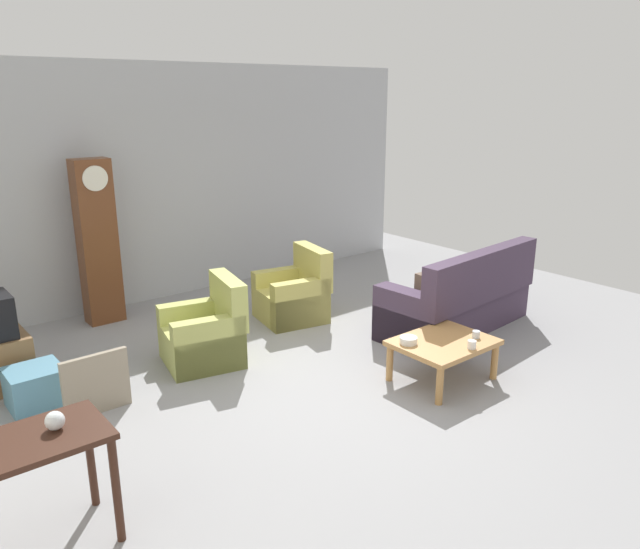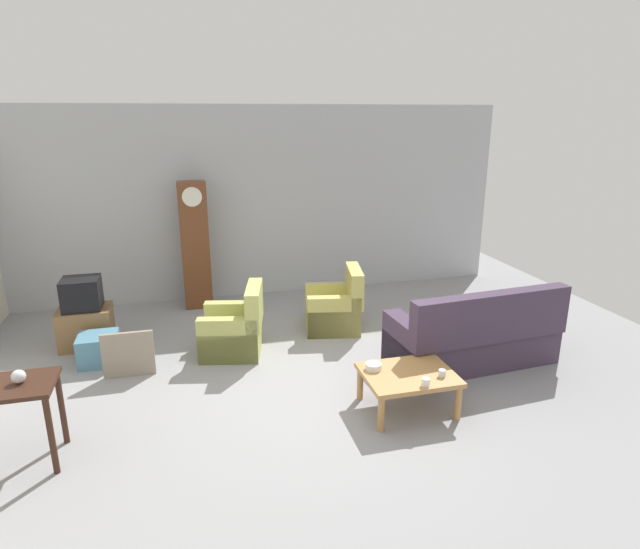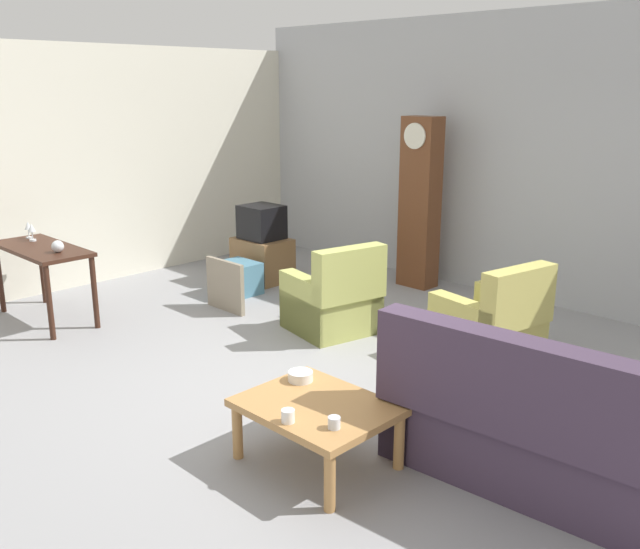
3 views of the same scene
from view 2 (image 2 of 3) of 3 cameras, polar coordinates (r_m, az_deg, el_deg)
The scene contains 15 objects.
ground_plane at distance 6.32m, azimuth -0.50°, elevation -11.98°, with size 10.40×10.40×0.00m, color gray.
garage_door_wall at distance 9.19m, azimuth -6.10°, elevation 7.71°, with size 8.40×0.16×3.20m, color #ADAFB5.
couch_floral at distance 6.99m, azimuth 16.23°, elevation -6.52°, with size 2.16×1.04×1.04m.
armchair_olive_near at distance 7.13m, azimuth -9.14°, elevation -5.99°, with size 0.93×0.91×0.92m.
armchair_olive_far at distance 7.81m, azimuth 1.69°, elevation -3.72°, with size 0.92×0.90×0.92m.
coffee_table_wood at distance 5.82m, azimuth 9.45°, elevation -10.89°, with size 0.96×0.76×0.43m.
grandfather_clock at distance 8.71m, azimuth -13.25°, elevation 3.04°, with size 0.44×0.30×2.05m.
tv_stand_cabinet at distance 7.92m, azimuth -23.80°, elevation -5.18°, with size 0.68×0.52×0.54m, color brown.
tv_crt at distance 7.77m, azimuth -24.22°, elevation -1.88°, with size 0.48×0.44×0.42m, color black.
framed_picture_leaning at distance 6.84m, azimuth -19.88°, elevation -8.08°, with size 0.60×0.05×0.57m, color gray.
storage_box_blue at distance 7.36m, azimuth -22.66°, elevation -7.39°, with size 0.48×0.46×0.38m, color teal.
glass_dome_cloche at distance 5.41m, azimuth -29.64°, elevation -9.49°, with size 0.12×0.12×0.12m, color silver.
cup_white_porcelain at distance 5.55m, azimuth 11.28°, elevation -11.26°, with size 0.08×0.08×0.08m, color white.
cup_blue_rimmed at distance 5.77m, azimuth 12.97°, elevation -10.27°, with size 0.08×0.08×0.07m, color silver.
bowl_white_stacked at distance 5.80m, azimuth 5.77°, elevation -9.78°, with size 0.17×0.17×0.07m, color white.
Camera 2 is at (-1.35, -5.37, 3.06)m, focal length 29.81 mm.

